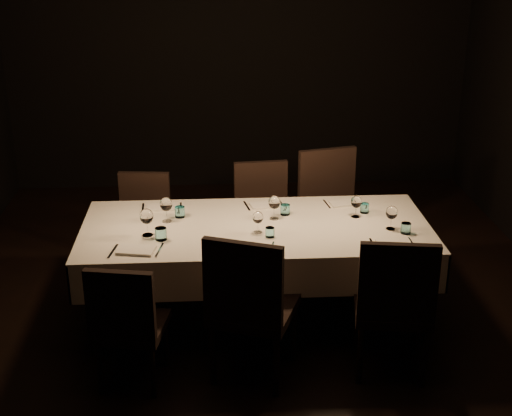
{
  "coord_description": "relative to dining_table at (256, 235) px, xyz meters",
  "views": [
    {
      "loc": [
        -0.3,
        -4.72,
        2.8
      ],
      "look_at": [
        0.0,
        0.0,
        0.9
      ],
      "focal_mm": 50.0,
      "sensor_mm": 36.0,
      "label": 1
    }
  ],
  "objects": [
    {
      "name": "dining_table",
      "position": [
        0.0,
        0.0,
        0.0
      ],
      "size": [
        2.52,
        1.12,
        0.76
      ],
      "color": "black",
      "rests_on": "ground"
    },
    {
      "name": "chair_near_left",
      "position": [
        -0.86,
        -0.82,
        -0.19
      ],
      "size": [
        0.5,
        0.5,
        0.89
      ],
      "rotation": [
        0.0,
        0.0,
        2.95
      ],
      "color": "black",
      "rests_on": "ground"
    },
    {
      "name": "place_setting_near_center",
      "position": [
        0.01,
        -0.22,
        0.14
      ],
      "size": [
        0.3,
        0.39,
        0.16
      ],
      "rotation": [
        0.0,
        0.0,
        -0.2
      ],
      "color": "beige",
      "rests_on": "dining_table"
    },
    {
      "name": "place_setting_far_right",
      "position": [
        0.76,
        0.22,
        0.14
      ],
      "size": [
        0.31,
        0.39,
        0.17
      ],
      "rotation": [
        0.0,
        0.0,
        0.14
      ],
      "color": "beige",
      "rests_on": "dining_table"
    },
    {
      "name": "chair_near_right",
      "position": [
        0.83,
        -0.79,
        -0.13
      ],
      "size": [
        0.55,
        0.55,
        1.01
      ],
      "rotation": [
        0.0,
        0.0,
        2.99
      ],
      "color": "black",
      "rests_on": "ground"
    },
    {
      "name": "place_setting_near_right",
      "position": [
        0.96,
        -0.22,
        0.14
      ],
      "size": [
        0.32,
        0.4,
        0.18
      ],
      "rotation": [
        0.0,
        0.0,
        -0.01
      ],
      "color": "beige",
      "rests_on": "dining_table"
    },
    {
      "name": "chair_far_left",
      "position": [
        -0.89,
        0.79,
        -0.2
      ],
      "size": [
        0.46,
        0.46,
        0.88
      ],
      "rotation": [
        0.0,
        0.0,
        -0.1
      ],
      "color": "black",
      "rests_on": "ground"
    },
    {
      "name": "place_setting_near_left",
      "position": [
        -0.76,
        -0.22,
        0.15
      ],
      "size": [
        0.37,
        0.42,
        0.2
      ],
      "rotation": [
        0.0,
        0.0,
        -0.17
      ],
      "color": "beige",
      "rests_on": "dining_table"
    },
    {
      "name": "chair_far_right",
      "position": [
        0.69,
        0.79,
        -0.12
      ],
      "size": [
        0.6,
        0.6,
        1.05
      ],
      "rotation": [
        0.0,
        0.0,
        0.23
      ],
      "color": "black",
      "rests_on": "ground"
    },
    {
      "name": "chair_far_center",
      "position": [
        0.11,
        0.81,
        -0.17
      ],
      "size": [
        0.49,
        0.49,
        0.94
      ],
      "rotation": [
        0.0,
        0.0,
        0.09
      ],
      "color": "black",
      "rests_on": "ground"
    },
    {
      "name": "chair_near_center",
      "position": [
        -0.09,
        -0.79,
        -0.12
      ],
      "size": [
        0.65,
        0.65,
        1.05
      ],
      "rotation": [
        0.0,
        0.0,
        2.77
      ],
      "color": "black",
      "rests_on": "ground"
    },
    {
      "name": "place_setting_far_left",
      "position": [
        -0.64,
        0.22,
        0.15
      ],
      "size": [
        0.34,
        0.41,
        0.19
      ],
      "rotation": [
        0.0,
        0.0,
        0.05
      ],
      "color": "beige",
      "rests_on": "dining_table"
    },
    {
      "name": "place_setting_far_center",
      "position": [
        0.15,
        0.22,
        0.15
      ],
      "size": [
        0.34,
        0.4,
        0.18
      ],
      "rotation": [
        0.0,
        0.0,
        0.17
      ],
      "color": "beige",
      "rests_on": "dining_table"
    },
    {
      "name": "room",
      "position": [
        0.0,
        0.0,
        0.81
      ],
      "size": [
        5.01,
        6.01,
        3.01
      ],
      "color": "black",
      "rests_on": "ground"
    }
  ]
}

